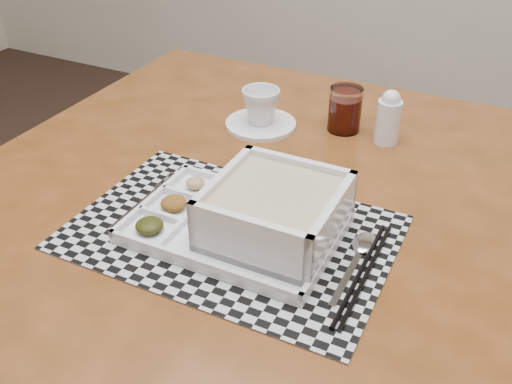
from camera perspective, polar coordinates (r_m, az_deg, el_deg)
dining_table at (r=1.04m, az=1.32°, el=-4.21°), size 1.13×1.13×0.84m
placemat at (r=0.90m, az=-2.49°, el=-4.05°), size 0.50×0.34×0.00m
serving_tray at (r=0.87m, az=0.82°, el=-2.49°), size 0.32×0.22×0.10m
fork at (r=0.99m, az=-10.73°, el=-0.59°), size 0.02×0.19×0.00m
spoon at (r=0.88m, az=10.57°, el=-5.51°), size 0.04×0.18×0.01m
chopsticks at (r=0.84m, az=10.69°, el=-7.97°), size 0.02×0.24×0.01m
saucer at (r=1.22m, az=0.48°, el=6.79°), size 0.15×0.15×0.01m
cup at (r=1.20m, az=0.48°, el=8.59°), size 0.10×0.10×0.07m
juice_glass at (r=1.20m, az=8.87°, el=8.01°), size 0.07×0.07×0.09m
creamer_bottle at (r=1.16m, az=13.11°, el=7.23°), size 0.05×0.05×0.11m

